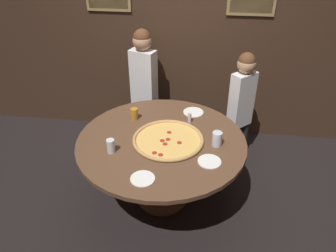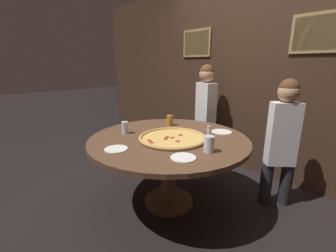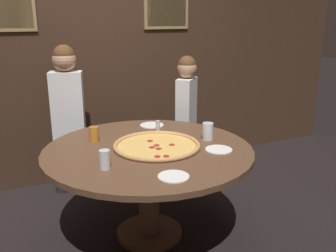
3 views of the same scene
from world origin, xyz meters
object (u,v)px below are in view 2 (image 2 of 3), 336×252
at_px(white_plate_left_side, 116,149).
at_px(condiment_shaker, 209,131).
at_px(drink_cup_centre_back, 209,144).
at_px(white_plate_beside_cup, 183,158).
at_px(white_plate_near_front, 222,132).
at_px(diner_side_right, 205,110).
at_px(dining_table, 169,150).
at_px(diner_far_right, 282,137).
at_px(drink_cup_far_left, 170,120).
at_px(giant_pizza, 172,138).
at_px(drink_cup_beside_pizza, 125,128).

distance_m(white_plate_left_side, condiment_shaker, 0.94).
bearing_deg(drink_cup_centre_back, white_plate_beside_cup, -103.00).
relative_size(drink_cup_centre_back, condiment_shaker, 1.41).
bearing_deg(white_plate_near_front, diner_side_right, 139.64).
relative_size(dining_table, diner_far_right, 1.19).
bearing_deg(diner_side_right, dining_table, 128.17).
relative_size(drink_cup_far_left, white_plate_left_side, 0.61).
xyz_separation_m(white_plate_left_side, condiment_shaker, (0.30, 0.89, 0.05)).
relative_size(dining_table, white_plate_beside_cup, 7.87).
relative_size(giant_pizza, diner_far_right, 0.50).
height_order(drink_cup_far_left, condiment_shaker, drink_cup_far_left).
distance_m(dining_table, condiment_shaker, 0.45).
xyz_separation_m(drink_cup_far_left, drink_cup_centre_back, (0.83, -0.35, 0.01)).
relative_size(drink_cup_beside_pizza, white_plate_near_front, 0.60).
distance_m(drink_cup_beside_pizza, white_plate_left_side, 0.46).
xyz_separation_m(white_plate_near_front, condiment_shaker, (-0.03, -0.19, 0.05)).
xyz_separation_m(white_plate_near_front, diner_far_right, (0.51, 0.29, 0.00)).
distance_m(drink_cup_centre_back, diner_side_right, 1.40).
bearing_deg(white_plate_beside_cup, white_plate_near_front, 103.07).
distance_m(condiment_shaker, diner_side_right, 0.95).
relative_size(giant_pizza, condiment_shaker, 6.76).
height_order(dining_table, white_plate_near_front, white_plate_near_front).
height_order(white_plate_beside_cup, white_plate_left_side, same).
height_order(giant_pizza, white_plate_left_side, giant_pizza).
xyz_separation_m(white_plate_left_side, diner_side_right, (-0.30, 1.62, 0.07)).
relative_size(drink_cup_far_left, drink_cup_centre_back, 0.88).
height_order(drink_cup_far_left, white_plate_beside_cup, drink_cup_far_left).
distance_m(drink_cup_far_left, white_plate_near_front, 0.62).
bearing_deg(drink_cup_far_left, dining_table, -45.05).
relative_size(drink_cup_beside_pizza, white_plate_left_side, 0.65).
distance_m(dining_table, diner_far_right, 1.14).
height_order(drink_cup_beside_pizza, white_plate_beside_cup, drink_cup_beside_pizza).
relative_size(giant_pizza, white_plate_left_side, 3.35).
distance_m(dining_table, drink_cup_centre_back, 0.54).
distance_m(dining_table, giant_pizza, 0.16).
xyz_separation_m(drink_cup_beside_pizza, white_plate_near_front, (0.67, 0.77, -0.06)).
bearing_deg(diner_side_right, diner_far_right, -173.03).
xyz_separation_m(white_plate_near_front, white_plate_left_side, (-0.33, -1.08, 0.00)).
relative_size(white_plate_near_front, condiment_shaker, 2.19).
bearing_deg(dining_table, condiment_shaker, 55.29).
bearing_deg(diner_far_right, condiment_shaker, -1.51).
distance_m(drink_cup_beside_pizza, diner_far_right, 1.59).
relative_size(condiment_shaker, diner_far_right, 0.07).
bearing_deg(drink_cup_beside_pizza, dining_table, 30.96).
distance_m(white_plate_near_front, diner_side_right, 0.83).
distance_m(drink_cup_far_left, diner_far_right, 1.21).
height_order(white_plate_beside_cup, condiment_shaker, condiment_shaker).
bearing_deg(drink_cup_beside_pizza, white_plate_left_side, -42.49).
bearing_deg(white_plate_beside_cup, dining_table, 148.76).
bearing_deg(giant_pizza, drink_cup_centre_back, -1.64).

